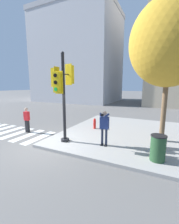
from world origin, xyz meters
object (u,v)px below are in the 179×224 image
(fire_hydrant, at_px, (95,124))
(trash_bin, at_px, (158,148))
(traffic_signal_pole, at_px, (62,87))
(pedestrian_distant, at_px, (27,119))
(street_tree, at_px, (170,43))
(person_photographer, at_px, (104,125))

(fire_hydrant, relative_size, trash_bin, 0.69)
(traffic_signal_pole, height_order, trash_bin, traffic_signal_pole)
(pedestrian_distant, relative_size, street_tree, 0.23)
(pedestrian_distant, bearing_deg, street_tree, 12.09)
(person_photographer, relative_size, trash_bin, 1.66)
(street_tree, bearing_deg, trash_bin, -92.89)
(person_photographer, distance_m, trash_bin, 2.43)
(traffic_signal_pole, height_order, pedestrian_distant, traffic_signal_pole)
(street_tree, bearing_deg, fire_hydrant, 172.29)
(person_photographer, height_order, fire_hydrant, person_photographer)
(pedestrian_distant, bearing_deg, person_photographer, -1.93)
(person_photographer, bearing_deg, trash_bin, -12.44)
(traffic_signal_pole, bearing_deg, pedestrian_distant, 170.33)
(traffic_signal_pole, relative_size, trash_bin, 4.41)
(traffic_signal_pole, xyz_separation_m, person_photographer, (2.07, 0.36, -1.74))
(pedestrian_distant, height_order, fire_hydrant, pedestrian_distant)
(street_tree, height_order, trash_bin, street_tree)
(fire_hydrant, distance_m, trash_bin, 4.82)
(street_tree, relative_size, fire_hydrant, 9.92)
(person_photographer, bearing_deg, pedestrian_distant, 178.07)
(fire_hydrant, bearing_deg, trash_bin, -36.65)
(traffic_signal_pole, relative_size, pedestrian_distant, 2.75)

